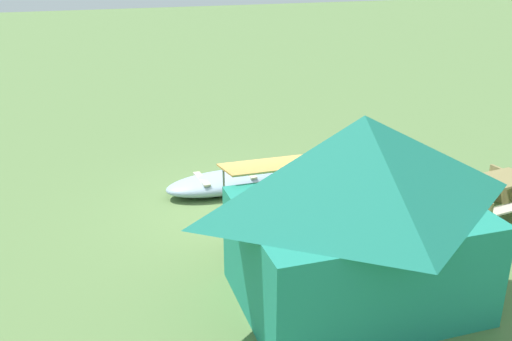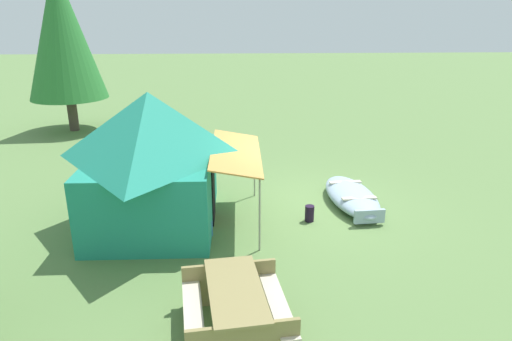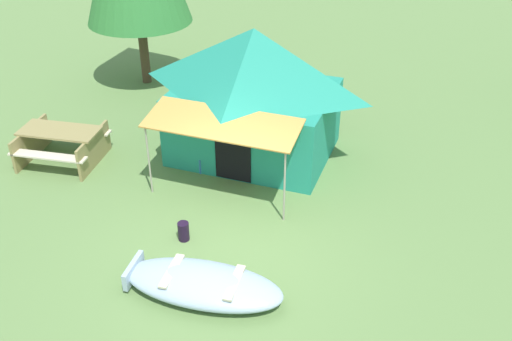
# 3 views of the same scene
# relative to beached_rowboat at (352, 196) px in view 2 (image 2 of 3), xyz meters

# --- Properties ---
(ground_plane) EXTENTS (80.00, 80.00, 0.00)m
(ground_plane) POSITION_rel_beached_rowboat_xyz_m (-0.09, 1.12, -0.21)
(ground_plane) COLOR #5D7E45
(beached_rowboat) EXTENTS (2.63, 1.23, 0.40)m
(beached_rowboat) POSITION_rel_beached_rowboat_xyz_m (0.00, 0.00, 0.00)
(beached_rowboat) COLOR #98ADC4
(beached_rowboat) RESTS_ON ground_plane
(canvas_cabin_tent) EXTENTS (3.55, 3.61, 2.82)m
(canvas_cabin_tent) POSITION_rel_beached_rowboat_xyz_m (-0.71, 4.44, 1.25)
(canvas_cabin_tent) COLOR #218974
(canvas_cabin_tent) RESTS_ON ground_plane
(picnic_table) EXTENTS (1.84, 1.64, 0.75)m
(picnic_table) POSITION_rel_beached_rowboat_xyz_m (-4.47, 2.76, 0.26)
(picnic_table) COLOR olive
(picnic_table) RESTS_ON ground_plane
(cooler_box) EXTENTS (0.65, 0.69, 0.33)m
(cooler_box) POSITION_rel_beached_rowboat_xyz_m (-1.46, 3.55, -0.04)
(cooler_box) COLOR #346EAE
(cooler_box) RESTS_ON ground_plane
(fuel_can) EXTENTS (0.27, 0.27, 0.35)m
(fuel_can) POSITION_rel_beached_rowboat_xyz_m (-0.86, 1.14, -0.03)
(fuel_can) COLOR black
(fuel_can) RESTS_ON ground_plane
(pine_tree_back_left) EXTENTS (2.78, 2.78, 5.92)m
(pine_tree_back_left) POSITION_rel_beached_rowboat_xyz_m (7.51, 8.82, 3.36)
(pine_tree_back_left) COLOR #4A3B33
(pine_tree_back_left) RESTS_ON ground_plane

